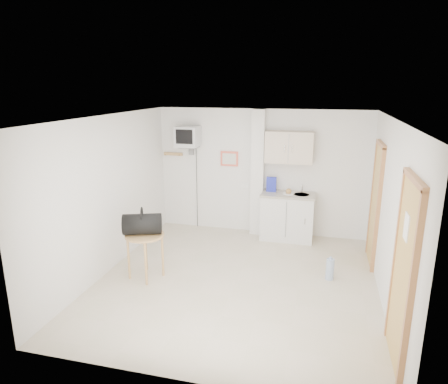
% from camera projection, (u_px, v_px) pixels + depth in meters
% --- Properties ---
extents(ground, '(4.50, 4.50, 0.00)m').
position_uv_depth(ground, '(237.00, 281.00, 6.19)').
color(ground, beige).
rests_on(ground, ground).
extents(room_envelope, '(4.24, 4.54, 2.55)m').
position_uv_depth(room_envelope, '(255.00, 184.00, 5.82)').
color(room_envelope, white).
rests_on(room_envelope, ground).
extents(kitchenette, '(1.03, 0.58, 2.10)m').
position_uv_depth(kitchenette, '(288.00, 199.00, 7.73)').
color(kitchenette, silver).
rests_on(kitchenette, ground).
extents(crt_television, '(0.44, 0.45, 2.15)m').
position_uv_depth(crt_television, '(188.00, 137.00, 7.92)').
color(crt_television, slate).
rests_on(crt_television, ground).
extents(round_table, '(0.60, 0.60, 0.72)m').
position_uv_depth(round_table, '(145.00, 241.00, 6.16)').
color(round_table, tan).
rests_on(round_table, ground).
extents(duffel_bag, '(0.66, 0.50, 0.43)m').
position_uv_depth(duffel_bag, '(142.00, 224.00, 6.10)').
color(duffel_bag, black).
rests_on(duffel_bag, round_table).
extents(water_bottle, '(0.13, 0.13, 0.38)m').
position_uv_depth(water_bottle, '(330.00, 269.00, 6.21)').
color(water_bottle, '#90A5C6').
rests_on(water_bottle, ground).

